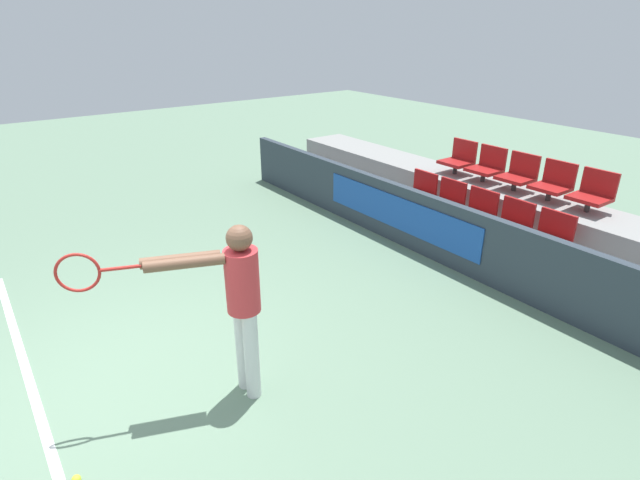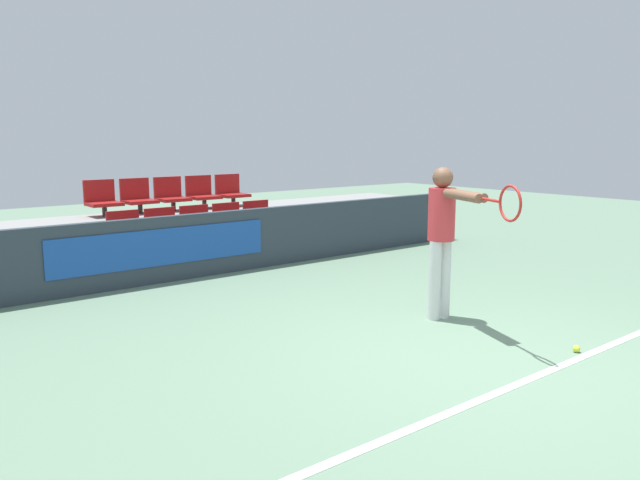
# 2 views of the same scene
# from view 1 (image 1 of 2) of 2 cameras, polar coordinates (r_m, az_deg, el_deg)

# --- Properties ---
(ground_plane) EXTENTS (30.00, 30.00, 0.00)m
(ground_plane) POSITION_cam_1_polar(r_m,az_deg,el_deg) (5.06, -22.84, -15.76)
(ground_plane) COLOR slate
(court_baseline) EXTENTS (6.12, 0.08, 0.01)m
(court_baseline) POSITION_cam_1_polar(r_m,az_deg,el_deg) (5.02, -29.28, -17.44)
(court_baseline) COLOR white
(court_baseline) RESTS_ON ground
(barrier_wall) EXTENTS (9.70, 0.14, 0.88)m
(barrier_wall) POSITION_cam_1_polar(r_m,az_deg,el_deg) (6.93, 14.05, 0.85)
(barrier_wall) COLOR #2D3842
(barrier_wall) RESTS_ON ground
(bleacher_tier_front) EXTENTS (9.30, 0.88, 0.38)m
(bleacher_tier_front) POSITION_cam_1_polar(r_m,az_deg,el_deg) (7.40, 16.59, -0.07)
(bleacher_tier_front) COLOR gray
(bleacher_tier_front) RESTS_ON ground
(bleacher_tier_middle) EXTENTS (9.30, 0.88, 0.76)m
(bleacher_tier_middle) POSITION_cam_1_polar(r_m,az_deg,el_deg) (8.02, 20.63, 2.68)
(bleacher_tier_middle) COLOR gray
(bleacher_tier_middle) RESTS_ON ground
(stadium_chair_0) EXTENTS (0.46, 0.42, 0.53)m
(stadium_chair_0) POSITION_cam_1_polar(r_m,az_deg,el_deg) (7.98, 11.30, 5.56)
(stadium_chair_0) COLOR #333333
(stadium_chair_0) RESTS_ON bleacher_tier_front
(stadium_chair_1) EXTENTS (0.46, 0.42, 0.53)m
(stadium_chair_1) POSITION_cam_1_polar(r_m,az_deg,el_deg) (7.64, 14.29, 4.46)
(stadium_chair_1) COLOR #333333
(stadium_chair_1) RESTS_ON bleacher_tier_front
(stadium_chair_2) EXTENTS (0.46, 0.42, 0.53)m
(stadium_chair_2) POSITION_cam_1_polar(r_m,az_deg,el_deg) (7.33, 17.53, 3.25)
(stadium_chair_2) COLOR #333333
(stadium_chair_2) RESTS_ON bleacher_tier_front
(stadium_chair_3) EXTENTS (0.46, 0.42, 0.53)m
(stadium_chair_3) POSITION_cam_1_polar(r_m,az_deg,el_deg) (7.05, 21.03, 1.92)
(stadium_chair_3) COLOR #333333
(stadium_chair_3) RESTS_ON bleacher_tier_front
(stadium_chair_4) EXTENTS (0.46, 0.42, 0.53)m
(stadium_chair_4) POSITION_cam_1_polar(r_m,az_deg,el_deg) (6.80, 24.81, 0.48)
(stadium_chair_4) COLOR #333333
(stadium_chair_4) RESTS_ON bleacher_tier_front
(stadium_chair_5) EXTENTS (0.46, 0.42, 0.53)m
(stadium_chair_5) POSITION_cam_1_polar(r_m,az_deg,el_deg) (8.52, 15.60, 8.99)
(stadium_chair_5) COLOR #333333
(stadium_chair_5) RESTS_ON bleacher_tier_middle
(stadium_chair_6) EXTENTS (0.46, 0.42, 0.53)m
(stadium_chair_6) POSITION_cam_1_polar(r_m,az_deg,el_deg) (8.21, 18.57, 8.07)
(stadium_chair_6) COLOR #333333
(stadium_chair_6) RESTS_ON bleacher_tier_middle
(stadium_chair_7) EXTENTS (0.46, 0.42, 0.53)m
(stadium_chair_7) POSITION_cam_1_polar(r_m,az_deg,el_deg) (7.92, 21.75, 7.06)
(stadium_chair_7) COLOR #333333
(stadium_chair_7) RESTS_ON bleacher_tier_middle
(stadium_chair_8) EXTENTS (0.46, 0.42, 0.53)m
(stadium_chair_8) POSITION_cam_1_polar(r_m,az_deg,el_deg) (7.66, 25.14, 5.95)
(stadium_chair_8) COLOR #333333
(stadium_chair_8) RESTS_ON bleacher_tier_middle
(stadium_chair_9) EXTENTS (0.46, 0.42, 0.53)m
(stadium_chair_9) POSITION_cam_1_polar(r_m,az_deg,el_deg) (7.43, 28.74, 4.75)
(stadium_chair_9) COLOR #333333
(stadium_chair_9) RESTS_ON bleacher_tier_middle
(tennis_player) EXTENTS (0.65, 1.42, 1.61)m
(tennis_player) POSITION_cam_1_polar(r_m,az_deg,el_deg) (4.19, -9.85, -6.43)
(tennis_player) COLOR silver
(tennis_player) RESTS_ON ground
(tennis_ball) EXTENTS (0.07, 0.07, 0.07)m
(tennis_ball) POSITION_cam_1_polar(r_m,az_deg,el_deg) (4.37, -26.09, -23.35)
(tennis_ball) COLOR #CCDB33
(tennis_ball) RESTS_ON ground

